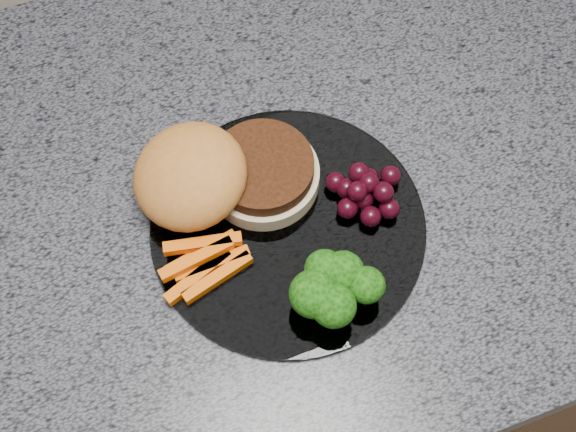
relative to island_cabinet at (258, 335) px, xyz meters
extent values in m
plane|color=gray|center=(0.00, 0.00, -0.43)|extent=(4.00, 4.00, 0.00)
cube|color=brown|center=(0.00, 0.00, 0.00)|extent=(1.20, 0.60, 0.86)
cube|color=#52535D|center=(0.00, 0.00, 0.45)|extent=(1.20, 0.60, 0.04)
cylinder|color=white|center=(0.02, -0.06, 0.47)|extent=(0.26, 0.26, 0.01)
cylinder|color=#C5B58B|center=(0.02, -0.01, 0.49)|extent=(0.12, 0.12, 0.02)
cylinder|color=#3C1D0B|center=(0.02, -0.01, 0.50)|extent=(0.11, 0.11, 0.02)
ellipsoid|color=#AD692B|center=(-0.05, 0.00, 0.51)|extent=(0.12, 0.12, 0.06)
cube|color=#E05903|center=(-0.06, -0.06, 0.48)|extent=(0.07, 0.02, 0.01)
cube|color=#E05903|center=(-0.05, -0.07, 0.48)|extent=(0.07, 0.01, 0.01)
cube|color=#E05903|center=(-0.07, -0.08, 0.48)|extent=(0.07, 0.04, 0.01)
cube|color=#E05903|center=(-0.06, -0.06, 0.49)|extent=(0.07, 0.02, 0.01)
cube|color=#E05903|center=(-0.07, -0.07, 0.49)|extent=(0.07, 0.02, 0.01)
cube|color=#E05903|center=(-0.05, -0.09, 0.48)|extent=(0.07, 0.03, 0.01)
cylinder|color=olive|center=(0.02, -0.14, 0.48)|extent=(0.02, 0.02, 0.02)
ellipsoid|color=black|center=(0.02, -0.14, 0.51)|extent=(0.04, 0.04, 0.04)
cylinder|color=olive|center=(0.05, -0.13, 0.48)|extent=(0.01, 0.01, 0.02)
ellipsoid|color=black|center=(0.05, -0.13, 0.51)|extent=(0.04, 0.04, 0.03)
cylinder|color=olive|center=(0.03, -0.16, 0.48)|extent=(0.01, 0.01, 0.02)
ellipsoid|color=black|center=(0.03, -0.16, 0.51)|extent=(0.04, 0.04, 0.04)
cylinder|color=olive|center=(0.06, -0.15, 0.48)|extent=(0.01, 0.01, 0.02)
ellipsoid|color=black|center=(0.06, -0.15, 0.50)|extent=(0.03, 0.03, 0.03)
cylinder|color=olive|center=(0.03, -0.12, 0.48)|extent=(0.01, 0.01, 0.02)
ellipsoid|color=black|center=(0.03, -0.12, 0.51)|extent=(0.04, 0.04, 0.03)
sphere|color=black|center=(0.10, -0.06, 0.49)|extent=(0.02, 0.02, 0.02)
sphere|color=black|center=(0.12, -0.06, 0.49)|extent=(0.02, 0.02, 0.02)
sphere|color=black|center=(0.11, -0.04, 0.49)|extent=(0.02, 0.02, 0.02)
sphere|color=black|center=(0.09, -0.05, 0.49)|extent=(0.02, 0.02, 0.02)
sphere|color=black|center=(0.08, -0.07, 0.49)|extent=(0.02, 0.02, 0.02)
sphere|color=black|center=(0.10, -0.08, 0.49)|extent=(0.02, 0.02, 0.02)
sphere|color=black|center=(0.12, -0.08, 0.49)|extent=(0.02, 0.02, 0.02)
sphere|color=black|center=(0.13, -0.05, 0.49)|extent=(0.02, 0.02, 0.02)
sphere|color=black|center=(0.08, -0.04, 0.49)|extent=(0.02, 0.02, 0.02)
sphere|color=black|center=(0.11, -0.06, 0.50)|extent=(0.02, 0.02, 0.02)
sphere|color=black|center=(0.09, -0.06, 0.50)|extent=(0.02, 0.02, 0.02)
sphere|color=black|center=(0.12, -0.07, 0.50)|extent=(0.02, 0.02, 0.02)
sphere|color=black|center=(0.10, -0.04, 0.50)|extent=(0.02, 0.02, 0.02)
camera|label=1|loc=(-0.09, -0.37, 1.15)|focal=50.00mm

